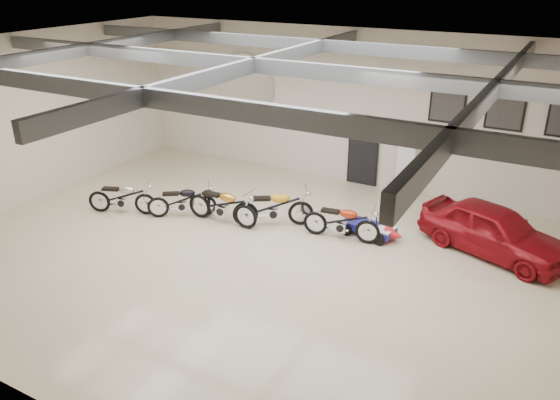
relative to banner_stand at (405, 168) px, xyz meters
The scene contains 18 objects.
floor 5.95m from the banner_stand, 110.35° to the right, with size 16.00×12.00×0.01m, color beige.
ceiling 7.11m from the banner_stand, 110.35° to the right, with size 16.00×12.00×0.01m, color slate.
back_wall 2.60m from the banner_stand, 166.23° to the left, with size 16.00×0.02×5.00m, color beige.
left_wall 11.55m from the banner_stand, 151.29° to the right, with size 0.02×12.00×5.00m, color beige.
ceiling_beams 6.98m from the banner_stand, 110.35° to the right, with size 15.80×11.80×0.32m, color #53565A, non-canonical shape.
door 1.61m from the banner_stand, 163.71° to the left, with size 0.92×0.08×2.10m, color black.
logo_plaque 6.33m from the banner_stand, behind, with size 2.30×0.06×1.16m, color silver, non-canonical shape.
poster_left 2.38m from the banner_stand, 25.60° to the left, with size 1.05×0.08×1.35m, color black, non-canonical shape.
poster_mid 3.36m from the banner_stand, 10.19° to the left, with size 1.05×0.08×1.35m, color black, non-canonical shape.
oil_sign 0.87m from the banner_stand, 107.27° to the left, with size 0.72×0.10×0.72m, color white, non-canonical shape.
banner_stand is the anchor object (origin of this frame).
motorcycle_silver 8.59m from the banner_stand, 143.07° to the right, with size 2.02×0.62×1.05m, color silver, non-canonical shape.
motorcycle_black 6.87m from the banner_stand, 139.07° to the right, with size 1.94×0.60×1.01m, color silver, non-canonical shape.
motorcycle_gold 5.81m from the banner_stand, 132.41° to the right, with size 2.20×0.68×1.14m, color silver, non-canonical shape.
motorcycle_yellow 4.55m from the banner_stand, 124.54° to the right, with size 2.21×0.69×1.15m, color silver, non-canonical shape.
motorcycle_red 3.66m from the banner_stand, 99.29° to the right, with size 2.05×0.64×1.07m, color silver, non-canonical shape.
go_kart 3.12m from the banner_stand, 87.31° to the right, with size 1.73×0.78×0.63m, color navy, non-canonical shape.
vintage_car 3.93m from the banner_stand, 38.58° to the right, with size 3.76×1.52×1.28m, color maroon.
Camera 1 is at (6.30, -10.24, 6.77)m, focal length 35.00 mm.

